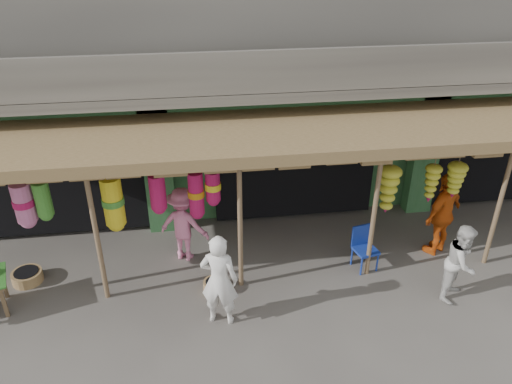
{
  "coord_description": "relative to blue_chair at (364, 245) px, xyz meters",
  "views": [
    {
      "loc": [
        -2.28,
        -7.72,
        6.16
      ],
      "look_at": [
        -1.04,
        1.0,
        1.34
      ],
      "focal_mm": 35.0,
      "sensor_mm": 36.0,
      "label": 1
    }
  ],
  "objects": [
    {
      "name": "person_shopper",
      "position": [
        -3.51,
        0.79,
        0.3
      ],
      "size": [
        1.18,
        0.97,
        1.59
      ],
      "primitive_type": "imported",
      "rotation": [
        0.0,
        0.0,
        2.71
      ],
      "color": "pink",
      "rests_on": "ground"
    },
    {
      "name": "basket_mid",
      "position": [
        -6.56,
        0.42,
        -0.39
      ],
      "size": [
        0.6,
        0.6,
        0.22
      ],
      "primitive_type": "cylinder",
      "rotation": [
        0.0,
        0.0,
        0.04
      ],
      "color": "olive",
      "rests_on": "ground"
    },
    {
      "name": "basket_right",
      "position": [
        -2.98,
        -0.37,
        -0.4
      ],
      "size": [
        0.58,
        0.58,
        0.21
      ],
      "primitive_type": "cylinder",
      "rotation": [
        0.0,
        0.0,
        -0.34
      ],
      "color": "#A8904E",
      "rests_on": "ground"
    },
    {
      "name": "ground",
      "position": [
        -0.98,
        -0.06,
        -0.5
      ],
      "size": [
        80.0,
        80.0,
        0.0
      ],
      "primitive_type": "plane",
      "color": "#514C47",
      "rests_on": "ground"
    },
    {
      "name": "building",
      "position": [
        -0.98,
        4.81,
        2.87
      ],
      "size": [
        16.4,
        6.8,
        7.0
      ],
      "color": "gray",
      "rests_on": "ground"
    },
    {
      "name": "person_front",
      "position": [
        -2.94,
        -1.17,
        0.38
      ],
      "size": [
        0.73,
        0.58,
        1.75
      ],
      "primitive_type": "imported",
      "rotation": [
        0.0,
        0.0,
        2.85
      ],
      "color": "white",
      "rests_on": "ground"
    },
    {
      "name": "person_vendor",
      "position": [
        1.71,
        0.26,
        0.41
      ],
      "size": [
        1.15,
        0.92,
        1.82
      ],
      "primitive_type": "imported",
      "rotation": [
        0.0,
        0.0,
        3.67
      ],
      "color": "#D25813",
      "rests_on": "ground"
    },
    {
      "name": "blue_chair",
      "position": [
        0.0,
        0.0,
        0.0
      ],
      "size": [
        0.51,
        0.52,
        0.89
      ],
      "rotation": [
        0.0,
        0.0,
        0.23
      ],
      "color": "navy",
      "rests_on": "ground"
    },
    {
      "name": "awning",
      "position": [
        -1.13,
        0.74,
        2.07
      ],
      "size": [
        14.0,
        2.7,
        2.79
      ],
      "color": "brown",
      "rests_on": "ground"
    },
    {
      "name": "person_right",
      "position": [
        1.41,
        -1.13,
        0.26
      ],
      "size": [
        0.92,
        0.92,
        1.51
      ],
      "primitive_type": "imported",
      "rotation": [
        0.0,
        0.0,
        0.78
      ],
      "color": "beige",
      "rests_on": "ground"
    }
  ]
}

